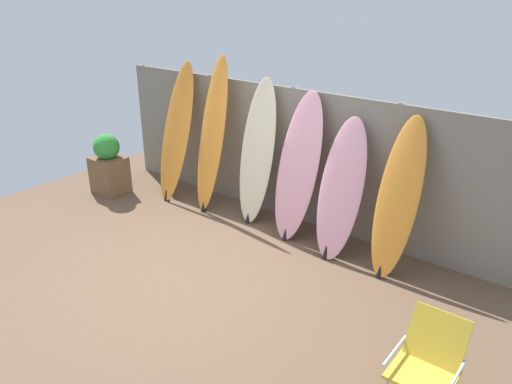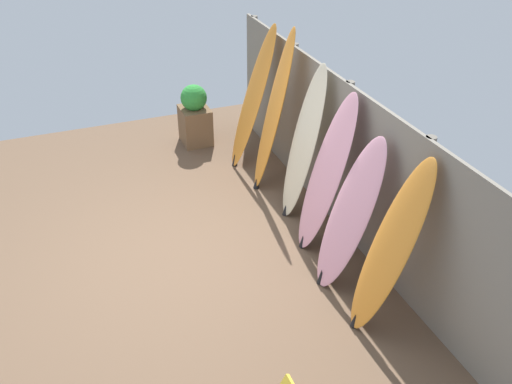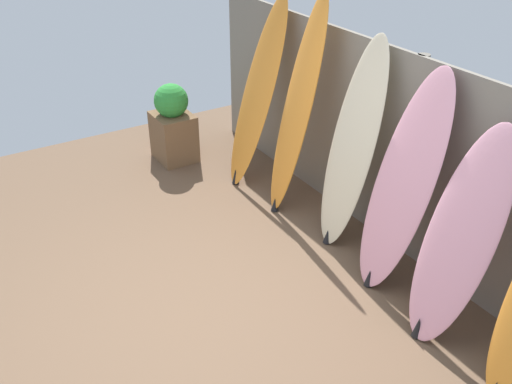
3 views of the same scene
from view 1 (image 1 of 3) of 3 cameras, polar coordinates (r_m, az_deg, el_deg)
ground at (r=5.70m, az=-7.76°, el=-9.64°), size 7.68×7.68×0.00m
fence_back at (r=6.70m, az=4.10°, el=4.23°), size 6.08×0.11×1.80m
surfboard_orange_0 at (r=7.47m, az=-9.08°, el=6.63°), size 0.51×0.69×1.99m
surfboard_orange_1 at (r=6.98m, az=-5.05°, el=6.39°), size 0.51×0.60×2.15m
surfboard_cream_2 at (r=6.61m, az=0.13°, el=4.46°), size 0.52×0.50×1.92m
surfboard_pink_3 at (r=6.22m, az=4.82°, el=2.74°), size 0.59×0.60×1.84m
surfboard_pink_4 at (r=5.91m, az=9.68°, el=0.21°), size 0.59×0.71×1.62m
surfboard_orange_5 at (r=5.65m, az=15.94°, el=-0.76°), size 0.49×0.71×1.75m
beach_chair at (r=4.36m, az=19.17°, el=-17.45°), size 0.50×0.58×0.63m
planter_box at (r=7.97m, az=-16.49°, el=2.91°), size 0.49×0.43×0.94m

